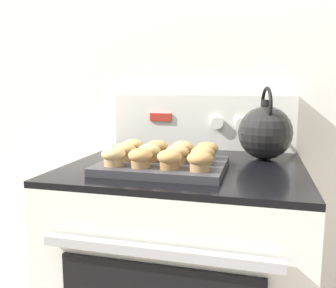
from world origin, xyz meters
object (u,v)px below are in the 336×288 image
Objects in this scene: muffin_r0_c2 at (170,159)px; muffin_r0_c3 at (200,161)px; muffin_r0_c1 at (140,157)px; muffin_r1_c0 at (125,151)px; muffin_r1_c3 at (203,155)px; muffin_pan at (163,166)px; muffin_r1_c1 at (149,152)px; muffin_r1_c2 at (177,154)px; muffin_r2_c1 at (157,148)px; muffin_r2_c0 at (133,147)px; muffin_r2_c2 at (183,149)px; muffin_r0_c0 at (114,156)px; muffin_r2_c3 at (207,150)px; tea_kettle at (265,132)px.

muffin_r0_c2 is 1.00× the size of muffin_r0_c3.
muffin_r1_c0 is at bearing 134.46° from muffin_r0_c1.
muffin_r1_c3 is at bearing 0.13° from muffin_r1_c0.
muffin_r0_c2 is at bearing -63.25° from muffin_pan.
muffin_r1_c1 is 1.00× the size of muffin_r1_c2.
muffin_r0_c3 is 0.23m from muffin_r2_c1.
muffin_r2_c2 is (0.16, 0.00, 0.00)m from muffin_r2_c0.
muffin_r1_c2 is at bearing 26.65° from muffin_r0_c0.
muffin_r2_c3 is (0.24, 0.16, 0.00)m from muffin_r0_c0.
muffin_r1_c1 is at bearing 46.40° from muffin_r0_c0.
muffin_r0_c2 reaches higher than muffin_pan.
muffin_r1_c1 is at bearing 90.35° from muffin_r0_c1.
muffin_r1_c2 is at bearing -25.95° from muffin_r2_c0.
tea_kettle reaches higher than muffin_r1_c0.
muffin_r1_c0 is 0.25m from muffin_r2_c3.
muffin_r0_c0 and muffin_r1_c0 have the same top height.
muffin_r0_c0 is at bearing -91.14° from muffin_r1_c0.
muffin_r1_c2 is 1.00× the size of muffin_r2_c2.
tea_kettle is at bearing 62.42° from muffin_r0_c3.
muffin_r0_c1 and muffin_r2_c2 have the same top height.
muffin_r0_c2 is at bearing -90.42° from muffin_r2_c2.
muffin_r0_c2 is 1.00× the size of muffin_r1_c1.
muffin_pan is 5.32× the size of muffin_r2_c3.
muffin_r1_c1 is 0.18m from muffin_r2_c3.
muffin_r2_c1 is at bearing 89.49° from muffin_r0_c1.
muffin_r2_c0 is (-0.16, 0.08, 0.00)m from muffin_r1_c2.
muffin_r2_c1 is (0.00, 0.16, 0.00)m from muffin_r0_c1.
muffin_r1_c2 is 0.08m from muffin_r2_c2.
muffin_r1_c1 is at bearing -45.10° from muffin_r2_c0.
muffin_r1_c1 is (-0.08, 0.08, 0.00)m from muffin_r0_c2.
muffin_r0_c2 and muffin_r2_c1 have the same top height.
muffin_r2_c2 and muffin_r2_c3 have the same top height.
muffin_r2_c1 is (-0.08, 0.16, 0.00)m from muffin_r0_c2.
muffin_pan is 0.10m from muffin_r2_c2.
muffin_pan is 0.15m from muffin_r2_c3.
muffin_r1_c0 is 0.18m from muffin_r2_c2.
muffin_r1_c1 is 0.12m from muffin_r2_c2.
muffin_r2_c0 is at bearing 92.21° from muffin_r1_c0.
muffin_r0_c0 and muffin_r2_c0 have the same top height.
muffin_r0_c2 and muffin_r0_c3 have the same top height.
muffin_r1_c1 is at bearing -144.56° from tea_kettle.
muffin_r0_c0 is 0.23m from muffin_r2_c2.
muffin_r0_c2 is 0.11m from muffin_r1_c3.
muffin_r0_c2 is at bearing 0.76° from muffin_r0_c0.
tea_kettle reaches higher than muffin_pan.
tea_kettle is (0.41, 0.24, 0.04)m from muffin_r1_c0.
muffin_r1_c1 is (0.08, 0.08, 0.00)m from muffin_r0_c0.
muffin_r1_c3 is at bearing -18.67° from muffin_r2_c0.
muffin_r2_c1 is 0.37m from tea_kettle.
tea_kettle reaches higher than muffin_r0_c2.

